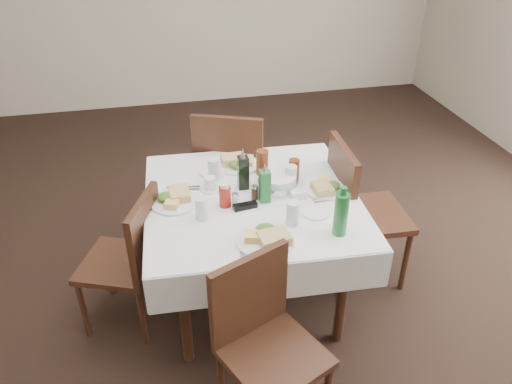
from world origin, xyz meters
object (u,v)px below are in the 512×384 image
(chair_west, at_px, (132,255))
(water_e, at_px, (291,176))
(chair_north, at_px, (232,167))
(green_bottle, at_px, (341,213))
(chair_east, at_px, (356,206))
(water_s, at_px, (293,213))
(coffee_mug, at_px, (210,184))
(water_w, at_px, (202,208))
(chair_south, at_px, (263,333))
(oil_cruet_green, at_px, (265,185))
(ketchup_bottle, at_px, (225,196))
(dining_table, at_px, (252,210))
(bread_basket, at_px, (278,181))
(water_n, at_px, (214,169))
(oil_cruet_dark, at_px, (243,171))

(chair_west, relative_size, water_e, 6.95)
(chair_north, height_order, green_bottle, green_bottle)
(chair_east, bearing_deg, water_s, -144.72)
(water_e, xyz_separation_m, coffee_mug, (-0.47, 0.05, -0.03))
(water_w, height_order, green_bottle, green_bottle)
(chair_south, xyz_separation_m, coffee_mug, (-0.11, 0.90, 0.29))
(oil_cruet_green, bearing_deg, ketchup_bottle, -179.49)
(chair_east, height_order, coffee_mug, chair_east)
(water_s, relative_size, water_e, 1.07)
(dining_table, height_order, chair_south, chair_south)
(chair_south, distance_m, bread_basket, 0.94)
(dining_table, distance_m, green_bottle, 0.60)
(dining_table, relative_size, ketchup_bottle, 8.92)
(chair_west, bearing_deg, water_e, 7.45)
(chair_north, relative_size, coffee_mug, 8.89)
(water_n, distance_m, oil_cruet_dark, 0.21)
(chair_east, relative_size, bread_basket, 4.11)
(dining_table, distance_m, chair_east, 0.70)
(chair_west, height_order, water_e, water_e)
(chair_west, relative_size, water_w, 6.90)
(chair_west, xyz_separation_m, oil_cruet_dark, (0.68, 0.16, 0.37))
(chair_north, distance_m, oil_cruet_green, 0.82)
(coffee_mug, bearing_deg, water_s, -49.33)
(chair_east, bearing_deg, ketchup_bottle, -171.36)
(chair_south, bearing_deg, green_bottle, 35.71)
(chair_north, bearing_deg, green_bottle, -72.28)
(chair_north, bearing_deg, chair_west, -133.46)
(bread_basket, bearing_deg, green_bottle, -69.18)
(water_s, bearing_deg, water_w, 161.44)
(chair_east, xyz_separation_m, oil_cruet_dark, (-0.71, 0.04, 0.31))
(oil_cruet_dark, xyz_separation_m, coffee_mug, (-0.19, 0.02, -0.07))
(bread_basket, height_order, green_bottle, green_bottle)
(bread_basket, bearing_deg, chair_west, -172.27)
(chair_west, relative_size, ketchup_bottle, 6.15)
(oil_cruet_dark, bearing_deg, chair_north, 87.17)
(bread_basket, distance_m, oil_cruet_green, 0.18)
(water_n, bearing_deg, water_e, -20.89)
(water_s, bearing_deg, oil_cruet_green, 110.51)
(water_s, bearing_deg, chair_west, 163.14)
(chair_north, relative_size, green_bottle, 3.67)
(chair_south, height_order, water_n, water_n)
(dining_table, height_order, chair_north, chair_north)
(dining_table, bearing_deg, chair_east, 5.95)
(chair_north, bearing_deg, ketchup_bottle, -102.18)
(water_e, relative_size, oil_cruet_green, 0.51)
(chair_south, distance_m, water_e, 0.98)
(chair_west, relative_size, water_s, 6.46)
(dining_table, height_order, coffee_mug, coffee_mug)
(bread_basket, xyz_separation_m, ketchup_bottle, (-0.33, -0.13, 0.03))
(water_n, distance_m, water_e, 0.46)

